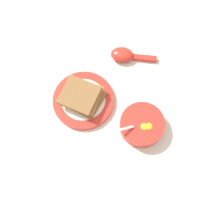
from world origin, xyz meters
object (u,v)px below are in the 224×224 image
object	(u,v)px
toast_plate	(84,100)
toast_sandwich	(82,97)
egg_bowl	(142,125)
soup_spoon	(125,55)

from	to	relation	value
toast_plate	toast_sandwich	world-z (taller)	toast_sandwich
egg_bowl	toast_sandwich	distance (m)	0.20
egg_bowl	toast_plate	xyz separation A→B (m)	(-0.18, -0.07, -0.01)
toast_plate	toast_sandwich	distance (m)	0.03
egg_bowl	toast_plate	world-z (taller)	egg_bowl
egg_bowl	toast_plate	bearing A→B (deg)	-158.13
toast_sandwich	soup_spoon	xyz separation A→B (m)	(-0.02, 0.20, -0.02)
soup_spoon	egg_bowl	bearing A→B (deg)	-31.95
toast_plate	toast_sandwich	size ratio (longest dim) A/B	1.35
egg_bowl	soup_spoon	world-z (taller)	egg_bowl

